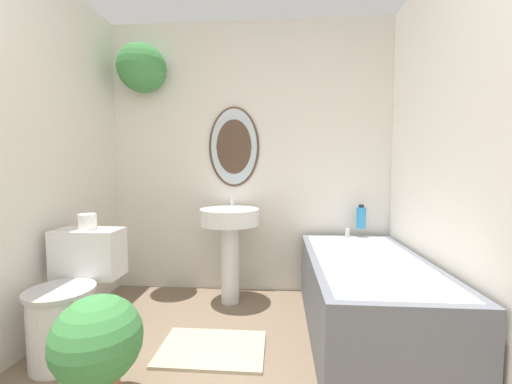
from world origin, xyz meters
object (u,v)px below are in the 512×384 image
Objects in this scene: pedestal_sink at (230,232)px; toilet_paper_roll at (87,222)px; shampoo_bottle at (361,217)px; potted_plant at (98,344)px; bathtub at (367,296)px; toilet at (72,297)px.

toilet_paper_roll is (-0.83, -0.60, 0.18)m from pedestal_sink.
pedestal_sink is 4.41× the size of shampoo_bottle.
potted_plant is (-1.52, -1.38, -0.38)m from shampoo_bottle.
shampoo_bottle is at bearing 21.87° from toilet_paper_roll.
bathtub is 0.78m from shampoo_bottle.
toilet_paper_roll is (-1.93, -0.78, 0.07)m from shampoo_bottle.
bathtub is (1.81, 0.30, -0.06)m from toilet.
toilet_paper_roll is (-0.42, 0.61, 0.45)m from potted_plant.
pedestal_sink reaches higher than toilet.
pedestal_sink is 1.13m from bathtub.
toilet is 3.59× the size of shampoo_bottle.
potted_plant is 4.89× the size of toilet_paper_roll.
bathtub is at bearing 27.69° from potted_plant.
pedestal_sink is at bearing 35.99° from toilet_paper_roll.
pedestal_sink is at bearing 71.04° from potted_plant.
toilet is 1.17m from pedestal_sink.
pedestal_sink reaches higher than toilet_paper_roll.
potted_plant is at bearing -152.31° from bathtub.
pedestal_sink is 1.31m from potted_plant.
toilet_paper_roll is at bearing 90.00° from toilet.
toilet_paper_roll is at bearing -176.04° from bathtub.
toilet is 2.19m from shampoo_bottle.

